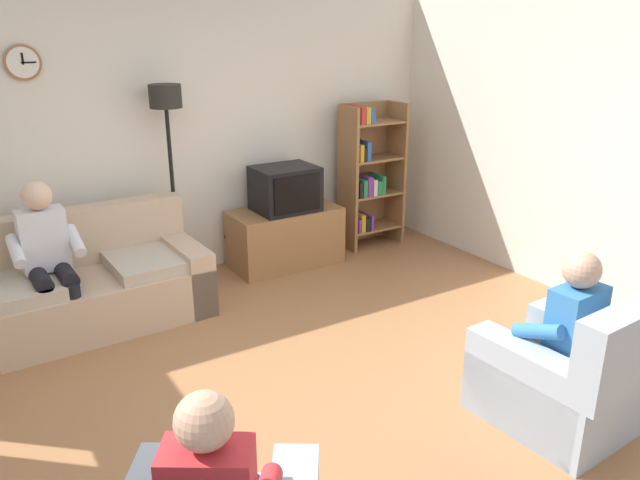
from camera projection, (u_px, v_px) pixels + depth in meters
ground_plane at (321, 399)px, 4.06m from camera, size 12.00×12.00×0.00m
back_wall_assembly at (172, 136)px, 5.74m from camera, size 6.20×0.17×2.70m
right_wall at (618, 152)px, 5.03m from camera, size 0.12×5.80×2.70m
couch at (85, 288)px, 4.98m from camera, size 1.93×0.94×0.90m
tv_stand at (285, 237)px, 6.24m from camera, size 1.10×0.56×0.58m
tv at (285, 189)px, 6.05m from camera, size 0.60×0.49×0.44m
bookshelf at (367, 175)px, 6.66m from camera, size 0.68×0.36×1.55m
floor_lamp at (168, 131)px, 5.40m from camera, size 0.28×0.28×1.85m
armchair_near_bookshelf at (566, 379)px, 3.75m from camera, size 0.85×0.93×0.90m
person_on_couch at (48, 254)px, 4.64m from camera, size 0.52×0.55×1.24m
person_in_right_armchair at (560, 327)px, 3.72m from camera, size 0.53×0.55×1.12m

